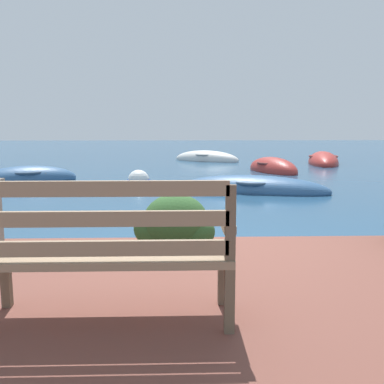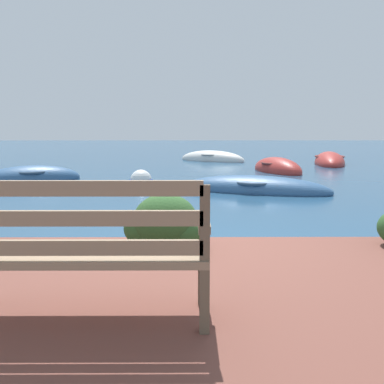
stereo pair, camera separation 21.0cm
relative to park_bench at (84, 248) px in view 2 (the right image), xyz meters
The scene contains 9 objects.
ground_plane 2.26m from the park_bench, 75.82° to the left, with size 80.00×80.00×0.00m.
park_bench is the anchor object (origin of this frame).
hedge_clump_left 1.71m from the park_bench, 76.45° to the left, with size 0.83×0.59×0.56m.
rowboat_nearest 7.22m from the park_bench, 72.89° to the left, with size 3.53×2.09×0.64m.
rowboat_mid 9.52m from the park_bench, 112.14° to the left, with size 2.72×1.94×0.73m.
rowboat_far 11.62m from the park_bench, 72.58° to the left, with size 1.72×2.61×0.82m.
rowboat_outer 15.12m from the park_bench, 66.40° to the left, with size 1.80×3.38×0.84m.
rowboat_distant 15.50m from the park_bench, 84.05° to the left, with size 3.03×2.43×0.77m.
mooring_buoy 8.21m from the park_bench, 94.04° to the left, with size 0.60×0.60×0.54m.
Camera 2 is at (0.13, -4.66, 1.45)m, focal length 40.00 mm.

